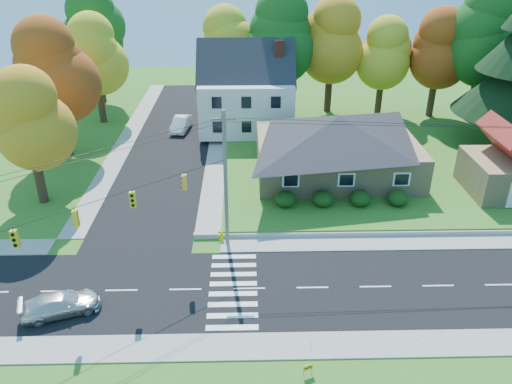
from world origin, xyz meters
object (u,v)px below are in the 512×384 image
silver_sedan (61,304)px  fire_hydrant (222,236)px  ranch_house (337,144)px  white_car (181,124)px

silver_sedan → fire_hydrant: silver_sedan is taller
ranch_house → white_car: bearing=140.2°
silver_sedan → fire_hydrant: (9.07, 7.59, -0.29)m
ranch_house → silver_sedan: (-19.00, -17.99, -2.60)m
ranch_house → white_car: ranch_house is taller
silver_sedan → white_car: white_car is taller
white_car → fire_hydrant: bearing=-69.8°
white_car → fire_hydrant: (5.49, -23.23, -0.41)m
ranch_house → fire_hydrant: size_ratio=18.67×
silver_sedan → fire_hydrant: 11.83m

